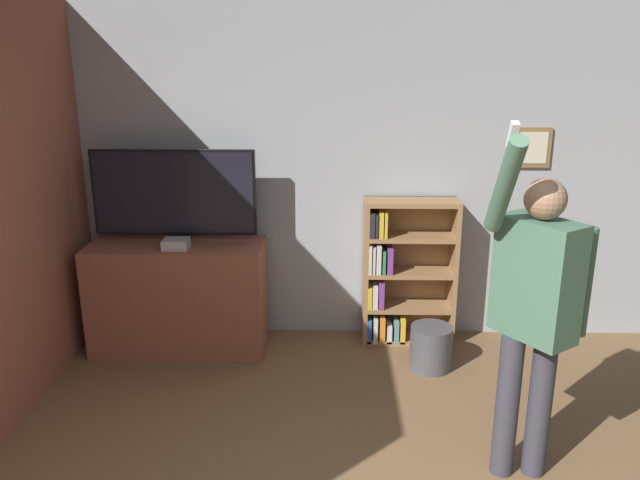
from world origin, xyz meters
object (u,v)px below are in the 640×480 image
(game_console, at_px, (176,244))
(person, at_px, (535,304))
(waste_bin, at_px, (431,347))
(bookshelf, at_px, (401,275))
(television, at_px, (174,194))

(game_console, relative_size, person, 0.10)
(game_console, distance_m, waste_bin, 2.10)
(game_console, distance_m, bookshelf, 1.81)
(person, bearing_deg, television, -160.28)
(bookshelf, xyz_separation_m, person, (0.51, -1.73, 0.47))
(television, distance_m, waste_bin, 2.30)
(television, xyz_separation_m, person, (2.30, -1.62, -0.22))
(person, bearing_deg, bookshelf, 161.38)
(television, distance_m, person, 2.82)
(television, distance_m, game_console, 0.39)
(television, relative_size, waste_bin, 3.76)
(television, xyz_separation_m, waste_bin, (1.98, -0.39, -1.09))
(bookshelf, bearing_deg, game_console, -170.46)
(person, xyz_separation_m, waste_bin, (-0.32, 1.24, -0.87))
(game_console, relative_size, waste_bin, 0.57)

